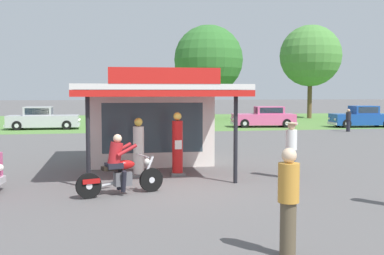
{
  "coord_description": "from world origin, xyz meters",
  "views": [
    {
      "loc": [
        -2.03,
        -12.86,
        2.64
      ],
      "look_at": [
        0.93,
        3.37,
        1.4
      ],
      "focal_mm": 43.86,
      "sensor_mm": 36.0,
      "label": 1
    }
  ],
  "objects_px": {
    "gas_pump_nearside": "(139,150)",
    "motorcycle_with_rider": "(119,170)",
    "parked_car_back_row_far_right": "(264,118)",
    "bystander_admiring_sedan": "(291,148)",
    "bystander_leaning_by_kiosk": "(348,120)",
    "bystander_strolling_foreground": "(288,199)",
    "parked_car_back_row_centre_left": "(42,119)",
    "parked_car_back_row_centre_right": "(362,118)",
    "parked_car_second_row_spare": "(167,119)",
    "gas_pump_offside": "(177,147)"
  },
  "relations": [
    {
      "from": "motorcycle_with_rider",
      "to": "parked_car_back_row_far_right",
      "type": "distance_m",
      "value": 24.89
    },
    {
      "from": "gas_pump_offside",
      "to": "gas_pump_nearside",
      "type": "bearing_deg",
      "value": -180.0
    },
    {
      "from": "bystander_strolling_foreground",
      "to": "parked_car_back_row_far_right",
      "type": "bearing_deg",
      "value": 71.63
    },
    {
      "from": "bystander_leaning_by_kiosk",
      "to": "gas_pump_nearside",
      "type": "bearing_deg",
      "value": -136.1
    },
    {
      "from": "bystander_leaning_by_kiosk",
      "to": "bystander_admiring_sedan",
      "type": "xyz_separation_m",
      "value": [
        -10.46,
        -15.58,
        0.14
      ]
    },
    {
      "from": "gas_pump_nearside",
      "to": "parked_car_second_row_spare",
      "type": "bearing_deg",
      "value": 80.16
    },
    {
      "from": "gas_pump_offside",
      "to": "parked_car_second_row_spare",
      "type": "bearing_deg",
      "value": 83.74
    },
    {
      "from": "parked_car_back_row_far_right",
      "to": "bystander_leaning_by_kiosk",
      "type": "xyz_separation_m",
      "value": [
        4.17,
        -5.04,
        0.07
      ]
    },
    {
      "from": "parked_car_back_row_centre_left",
      "to": "parked_car_back_row_centre_right",
      "type": "height_order",
      "value": "parked_car_back_row_centre_right"
    },
    {
      "from": "gas_pump_nearside",
      "to": "parked_car_second_row_spare",
      "type": "relative_size",
      "value": 0.36
    },
    {
      "from": "parked_car_back_row_far_right",
      "to": "parked_car_second_row_spare",
      "type": "distance_m",
      "value": 7.55
    },
    {
      "from": "gas_pump_nearside",
      "to": "bystander_leaning_by_kiosk",
      "type": "xyz_separation_m",
      "value": [
        15.04,
        14.47,
        -0.05
      ]
    },
    {
      "from": "gas_pump_nearside",
      "to": "bystander_admiring_sedan",
      "type": "relative_size",
      "value": 1.06
    },
    {
      "from": "bystander_strolling_foreground",
      "to": "motorcycle_with_rider",
      "type": "bearing_deg",
      "value": 116.67
    },
    {
      "from": "parked_car_second_row_spare",
      "to": "bystander_admiring_sedan",
      "type": "bearing_deg",
      "value": -86.47
    },
    {
      "from": "parked_car_back_row_centre_right",
      "to": "bystander_admiring_sedan",
      "type": "distance_m",
      "value": 23.55
    },
    {
      "from": "gas_pump_nearside",
      "to": "gas_pump_offside",
      "type": "height_order",
      "value": "gas_pump_offside"
    },
    {
      "from": "gas_pump_offside",
      "to": "parked_car_second_row_spare",
      "type": "distance_m",
      "value": 19.31
    },
    {
      "from": "parked_car_second_row_spare",
      "to": "bystander_admiring_sedan",
      "type": "relative_size",
      "value": 2.94
    },
    {
      "from": "parked_car_second_row_spare",
      "to": "bystander_admiring_sedan",
      "type": "height_order",
      "value": "bystander_admiring_sedan"
    },
    {
      "from": "parked_car_back_row_far_right",
      "to": "bystander_leaning_by_kiosk",
      "type": "relative_size",
      "value": 3.3
    },
    {
      "from": "gas_pump_offside",
      "to": "parked_car_back_row_far_right",
      "type": "bearing_deg",
      "value": 63.69
    },
    {
      "from": "motorcycle_with_rider",
      "to": "bystander_admiring_sedan",
      "type": "bearing_deg",
      "value": 15.32
    },
    {
      "from": "parked_car_back_row_centre_left",
      "to": "bystander_strolling_foreground",
      "type": "bearing_deg",
      "value": -75.21
    },
    {
      "from": "motorcycle_with_rider",
      "to": "parked_car_back_row_centre_right",
      "type": "bearing_deg",
      "value": 47.62
    },
    {
      "from": "gas_pump_offside",
      "to": "bystander_admiring_sedan",
      "type": "height_order",
      "value": "gas_pump_offside"
    },
    {
      "from": "motorcycle_with_rider",
      "to": "bystander_leaning_by_kiosk",
      "type": "relative_size",
      "value": 1.47
    },
    {
      "from": "parked_car_second_row_spare",
      "to": "parked_car_back_row_centre_right",
      "type": "relative_size",
      "value": 1.04
    },
    {
      "from": "gas_pump_offside",
      "to": "parked_car_back_row_centre_right",
      "type": "bearing_deg",
      "value": 46.89
    },
    {
      "from": "parked_car_back_row_far_right",
      "to": "parked_car_second_row_spare",
      "type": "height_order",
      "value": "parked_car_second_row_spare"
    },
    {
      "from": "parked_car_back_row_centre_right",
      "to": "bystander_strolling_foreground",
      "type": "relative_size",
      "value": 2.81
    },
    {
      "from": "bystander_admiring_sedan",
      "to": "gas_pump_nearside",
      "type": "bearing_deg",
      "value": 166.43
    },
    {
      "from": "gas_pump_nearside",
      "to": "bystander_leaning_by_kiosk",
      "type": "relative_size",
      "value": 1.22
    },
    {
      "from": "parked_car_second_row_spare",
      "to": "parked_car_back_row_centre_left",
      "type": "height_order",
      "value": "parked_car_back_row_centre_left"
    },
    {
      "from": "gas_pump_offside",
      "to": "motorcycle_with_rider",
      "type": "xyz_separation_m",
      "value": [
        -1.89,
        -2.54,
        -0.27
      ]
    },
    {
      "from": "gas_pump_nearside",
      "to": "bystander_strolling_foreground",
      "type": "height_order",
      "value": "gas_pump_nearside"
    },
    {
      "from": "bystander_strolling_foreground",
      "to": "bystander_leaning_by_kiosk",
      "type": "xyz_separation_m",
      "value": [
        13.17,
        22.07,
        -0.14
      ]
    },
    {
      "from": "motorcycle_with_rider",
      "to": "parked_car_back_row_centre_right",
      "type": "distance_m",
      "value": 27.97
    },
    {
      "from": "parked_car_second_row_spare",
      "to": "parked_car_back_row_centre_right",
      "type": "bearing_deg",
      "value": -4.17
    },
    {
      "from": "motorcycle_with_rider",
      "to": "bystander_leaning_by_kiosk",
      "type": "xyz_separation_m",
      "value": [
        15.7,
        17.01,
        0.14
      ]
    },
    {
      "from": "parked_car_second_row_spare",
      "to": "motorcycle_with_rider",
      "type": "bearing_deg",
      "value": -100.42
    },
    {
      "from": "gas_pump_nearside",
      "to": "motorcycle_with_rider",
      "type": "bearing_deg",
      "value": -104.68
    },
    {
      "from": "gas_pump_offside",
      "to": "parked_car_second_row_spare",
      "type": "height_order",
      "value": "gas_pump_offside"
    },
    {
      "from": "motorcycle_with_rider",
      "to": "bystander_leaning_by_kiosk",
      "type": "height_order",
      "value": "motorcycle_with_rider"
    },
    {
      "from": "gas_pump_offside",
      "to": "parked_car_back_row_far_right",
      "type": "xyz_separation_m",
      "value": [
        9.65,
        19.51,
        -0.2
      ]
    },
    {
      "from": "gas_pump_nearside",
      "to": "bystander_strolling_foreground",
      "type": "distance_m",
      "value": 7.82
    },
    {
      "from": "parked_car_back_row_centre_left",
      "to": "bystander_admiring_sedan",
      "type": "distance_m",
      "value": 23.67
    },
    {
      "from": "parked_car_back_row_far_right",
      "to": "bystander_admiring_sedan",
      "type": "height_order",
      "value": "bystander_admiring_sedan"
    },
    {
      "from": "parked_car_back_row_centre_left",
      "to": "parked_car_back_row_centre_right",
      "type": "relative_size",
      "value": 1.04
    },
    {
      "from": "parked_car_back_row_centre_left",
      "to": "motorcycle_with_rider",
      "type": "bearing_deg",
      "value": -78.07
    }
  ]
}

